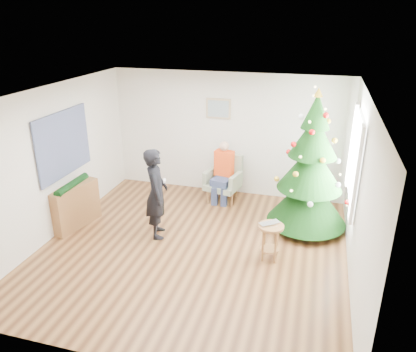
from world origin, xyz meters
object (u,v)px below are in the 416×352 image
(stool, at_px, (270,242))
(standing_man, at_px, (156,193))
(armchair, at_px, (224,184))
(christmas_tree, at_px, (311,169))
(console, at_px, (75,206))

(stool, distance_m, standing_man, 2.09)
(armchair, height_order, standing_man, standing_man)
(christmas_tree, height_order, stool, christmas_tree)
(standing_man, xyz_separation_m, console, (-1.59, -0.09, -0.41))
(christmas_tree, height_order, armchair, christmas_tree)
(christmas_tree, bearing_deg, standing_man, -158.92)
(christmas_tree, xyz_separation_m, standing_man, (-2.52, -0.97, -0.35))
(christmas_tree, distance_m, armchair, 2.09)
(standing_man, relative_size, console, 1.61)
(standing_man, bearing_deg, armchair, -44.42)
(christmas_tree, xyz_separation_m, console, (-4.11, -1.06, -0.76))
(christmas_tree, bearing_deg, armchair, 155.25)
(armchair, xyz_separation_m, console, (-2.36, -1.87, 0.05))
(standing_man, bearing_deg, console, 72.37)
(stool, xyz_separation_m, standing_man, (-2.02, 0.23, 0.50))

